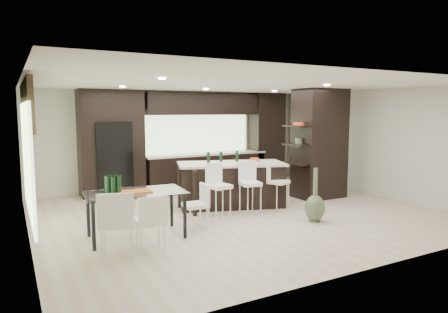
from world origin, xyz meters
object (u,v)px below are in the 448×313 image
bench (213,185)px  floor_vase (315,195)px  stool_left (219,196)px  chair_near (150,225)px  stool_right (278,191)px  kitchen_island (231,184)px  dining_table (136,215)px  chair_far (117,227)px  chair_end (195,208)px  stool_mid (250,193)px

bench → floor_vase: floor_vase is taller
stool_left → chair_near: stool_left is taller
stool_right → floor_vase: bearing=-107.4°
kitchen_island → stool_left: kitchen_island is taller
stool_left → stool_right: size_ratio=1.06×
stool_right → dining_table: stool_right is taller
stool_left → floor_vase: size_ratio=0.85×
kitchen_island → chair_far: 3.67m
stool_left → chair_end: stool_left is taller
stool_left → dining_table: stool_left is taller
bench → chair_far: size_ratio=1.29×
kitchen_island → chair_far: (-3.07, -2.01, -0.03)m
stool_right → chair_far: bearing=176.3°
stool_mid → stool_right: (0.74, 0.01, -0.02)m
stool_right → dining_table: size_ratio=0.52×
stool_left → chair_far: (-2.34, -1.20, 0.02)m
stool_mid → stool_right: stool_mid is taller
stool_right → chair_near: stool_right is taller
stool_mid → stool_left: bearing=-169.3°
bench → dining_table: 3.77m
stool_right → bench: 2.22m
stool_mid → dining_table: 2.59m
bench → chair_end: (-1.66, -2.56, 0.15)m
stool_mid → chair_end: (-1.44, -0.40, -0.07)m
kitchen_island → chair_far: bearing=-128.6°
kitchen_island → bench: size_ratio=1.98×
kitchen_island → floor_vase: size_ratio=2.26×
floor_vase → chair_near: (-3.36, -0.07, -0.12)m
stool_right → floor_vase: size_ratio=0.80×
bench → chair_far: (-3.28, -3.36, 0.24)m
chair_near → stool_right: bearing=24.3°
chair_end → bench: bearing=-29.7°
kitchen_island → floor_vase: 2.07m
stool_left → chair_far: 2.62m
stool_mid → floor_vase: (0.81, -1.10, 0.08)m
stool_left → stool_right: bearing=-9.4°
stool_right → chair_end: stool_right is taller
chair_end → chair_near: bearing=127.9°
floor_vase → stool_right: bearing=93.9°
chair_near → bench: bearing=54.9°
stool_left → bench: 2.37m
bench → dining_table: bearing=-117.7°
stool_mid → floor_vase: 1.36m
chair_near → floor_vase: bearing=5.9°
kitchen_island → stool_left: (-0.74, -0.81, -0.05)m
bench → chair_end: chair_end is taller
stool_mid → chair_near: (-2.56, -1.17, -0.03)m
stool_mid → chair_far: (-3.07, -1.20, 0.02)m
stool_right → bench: (-0.52, 2.15, -0.19)m
chair_far → bench: bearing=62.7°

